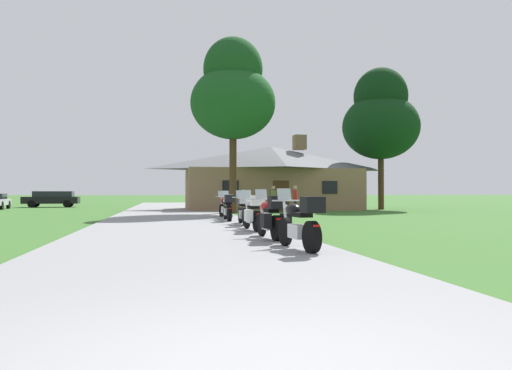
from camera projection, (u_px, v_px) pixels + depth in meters
The scene contains 14 objects.
ground_plane at pixel (176, 220), 22.75m from camera, with size 500.00×500.00×0.00m, color #386628.
asphalt_driveway at pixel (177, 221), 20.78m from camera, with size 6.40×80.00×0.06m, color gray.
motorcycle_black_nearest_to_camera at pixel (300, 223), 10.14m from camera, with size 0.74×2.08×1.30m.
motorcycle_red_second_in_row at pixel (271, 218), 12.51m from camera, with size 0.78×2.08×1.30m.
motorcycle_silver_third_in_row at pixel (254, 213), 15.40m from camera, with size 0.78×2.08×1.30m.
motorcycle_blue_fourth_in_row at pixel (243, 210), 18.26m from camera, with size 0.66×2.08×1.30m.
motorcycle_silver_fifth_in_row at pixel (228, 208), 20.95m from camera, with size 0.66×2.08×1.30m.
motorcycle_red_farthest_in_row at pixel (226, 206), 23.35m from camera, with size 0.72×2.08×1.30m.
stone_lodge at pixel (271, 177), 36.36m from camera, with size 13.22×6.97×5.65m.
bystander_olive_shirt_near_lodge at pixel (273, 198), 30.29m from camera, with size 0.53×0.31×1.69m.
bystander_red_shirt_beside_signpost at pixel (295, 198), 29.13m from camera, with size 0.34×0.51×1.69m.
tree_right_of_lodge at pixel (381, 118), 37.01m from camera, with size 5.83×5.83×10.83m.
tree_by_lodge_front at pixel (233, 93), 29.56m from camera, with size 5.19×5.19×10.77m.
parked_black_suv_far_left at pixel (52, 198), 42.48m from camera, with size 4.66×2.04×1.40m.
Camera 1 is at (-0.49, -3.08, 1.25)m, focal length 33.98 mm.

